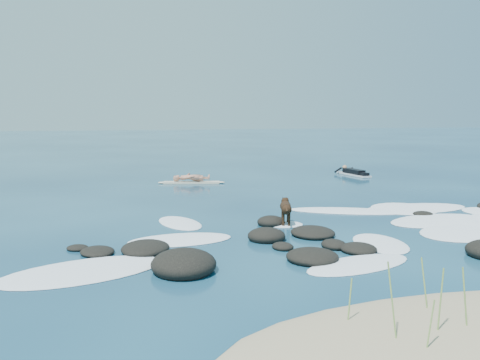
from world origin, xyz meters
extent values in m
plane|color=#0A2642|center=(0.00, 0.00, 0.00)|extent=(160.00, 160.00, 0.00)
cylinder|color=#7DA34E|center=(-2.16, -7.16, 0.48)|extent=(0.11, 0.09, 0.73)
cylinder|color=#7DA34E|center=(-0.72, -7.90, 0.63)|extent=(0.10, 0.12, 1.02)
cylinder|color=#7DA34E|center=(-1.91, -7.98, 0.72)|extent=(0.12, 0.20, 1.18)
cylinder|color=#7DA34E|center=(-0.83, -7.04, 0.59)|extent=(0.10, 0.17, 0.92)
cylinder|color=#7DA34E|center=(-1.15, -7.95, 0.64)|extent=(0.12, 0.08, 1.05)
cylinder|color=#7DA34E|center=(-1.59, -8.39, 0.51)|extent=(0.17, 0.10, 0.77)
ellipsoid|color=black|center=(-6.02, -1.63, 0.05)|extent=(0.95, 1.03, 0.21)
ellipsoid|color=black|center=(0.06, -2.85, 0.07)|extent=(1.02, 1.04, 0.27)
ellipsoid|color=black|center=(-4.20, -3.44, 0.15)|extent=(1.57, 1.76, 0.59)
ellipsoid|color=black|center=(-1.62, -2.19, 0.05)|extent=(0.63, 0.70, 0.21)
ellipsoid|color=black|center=(4.06, 0.82, 0.04)|extent=(0.78, 0.74, 0.17)
ellipsoid|color=black|center=(-4.90, -1.67, 0.08)|extent=(1.48, 1.61, 0.32)
ellipsoid|color=black|center=(-1.76, -1.23, 0.11)|extent=(1.11, 1.12, 0.43)
ellipsoid|color=black|center=(-0.35, -2.35, 0.07)|extent=(0.62, 0.76, 0.26)
ellipsoid|color=black|center=(-6.50, -1.12, 0.04)|extent=(0.70, 0.68, 0.16)
ellipsoid|color=black|center=(-0.40, -1.01, 0.08)|extent=(1.21, 1.36, 0.30)
ellipsoid|color=black|center=(-1.29, -3.31, 0.09)|extent=(1.27, 1.30, 0.35)
ellipsoid|color=black|center=(-1.13, 0.51, 0.09)|extent=(1.07, 1.06, 0.37)
ellipsoid|color=white|center=(-0.42, -3.88, 0.01)|extent=(3.01, 2.00, 0.12)
ellipsoid|color=white|center=(-3.72, 1.34, 0.01)|extent=(1.59, 2.43, 0.12)
ellipsoid|color=white|center=(0.93, -2.28, 0.01)|extent=(1.48, 2.29, 0.12)
ellipsoid|color=white|center=(3.78, -1.69, 0.01)|extent=(3.37, 2.92, 0.12)
ellipsoid|color=white|center=(4.05, 1.94, 0.01)|extent=(2.62, 2.70, 0.12)
ellipsoid|color=white|center=(2.00, 1.99, 0.01)|extent=(4.11, 2.60, 0.12)
ellipsoid|color=white|center=(4.01, -0.09, 0.01)|extent=(3.67, 2.50, 0.12)
ellipsoid|color=white|center=(-3.96, -0.74, 0.01)|extent=(2.87, 1.67, 0.12)
ellipsoid|color=white|center=(-6.28, -3.03, 0.01)|extent=(3.96, 2.94, 0.12)
ellipsoid|color=white|center=(4.78, -1.00, 0.01)|extent=(1.55, 1.53, 0.12)
ellipsoid|color=white|center=(4.48, 1.93, 0.01)|extent=(3.92, 2.00, 0.12)
ellipsoid|color=white|center=(-0.73, 0.42, 0.01)|extent=(1.10, 0.90, 0.12)
cube|color=beige|center=(-2.15, 10.03, 0.05)|extent=(2.63, 1.01, 0.09)
ellipsoid|color=beige|center=(-0.89, 9.79, 0.05)|extent=(0.56, 0.39, 0.09)
ellipsoid|color=beige|center=(-3.41, 10.27, 0.05)|extent=(0.56, 0.39, 0.09)
imported|color=tan|center=(-2.15, 10.03, 0.93)|extent=(0.51, 0.68, 1.67)
cube|color=silver|center=(6.48, 11.14, 0.05)|extent=(0.93, 2.43, 0.09)
ellipsoid|color=silver|center=(6.28, 12.31, 0.05)|extent=(0.37, 0.56, 0.09)
cube|color=black|center=(6.48, 11.14, 0.22)|extent=(0.67, 1.51, 0.24)
sphere|color=tan|center=(6.34, 11.97, 0.34)|extent=(0.29, 0.29, 0.25)
cylinder|color=black|center=(6.02, 12.08, 0.20)|extent=(0.55, 0.40, 0.27)
cylinder|color=black|center=(6.61, 12.18, 0.20)|extent=(0.60, 0.23, 0.27)
cube|color=black|center=(6.61, 10.34, 0.17)|extent=(0.46, 0.65, 0.15)
cylinder|color=black|center=(-0.73, 0.32, 0.54)|extent=(0.46, 0.69, 0.31)
sphere|color=black|center=(-0.66, 0.59, 0.54)|extent=(0.39, 0.39, 0.32)
sphere|color=black|center=(-0.81, 0.04, 0.54)|extent=(0.36, 0.36, 0.29)
sphere|color=black|center=(-0.62, 0.77, 0.65)|extent=(0.28, 0.28, 0.23)
cone|color=black|center=(-0.58, 0.90, 0.63)|extent=(0.15, 0.17, 0.12)
cone|color=black|center=(-0.68, 0.78, 0.74)|extent=(0.12, 0.10, 0.11)
cone|color=black|center=(-0.56, 0.74, 0.74)|extent=(0.12, 0.10, 0.11)
cylinder|color=black|center=(-0.76, 0.55, 0.21)|extent=(0.09, 0.09, 0.42)
cylinder|color=black|center=(-0.60, 0.51, 0.21)|extent=(0.09, 0.09, 0.42)
cylinder|color=black|center=(-0.87, 0.13, 0.21)|extent=(0.09, 0.09, 0.42)
cylinder|color=black|center=(-0.71, 0.08, 0.21)|extent=(0.09, 0.09, 0.42)
cylinder|color=black|center=(-0.84, -0.10, 0.59)|extent=(0.13, 0.30, 0.18)
camera|label=1|loc=(-5.52, -14.31, 3.35)|focal=40.00mm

